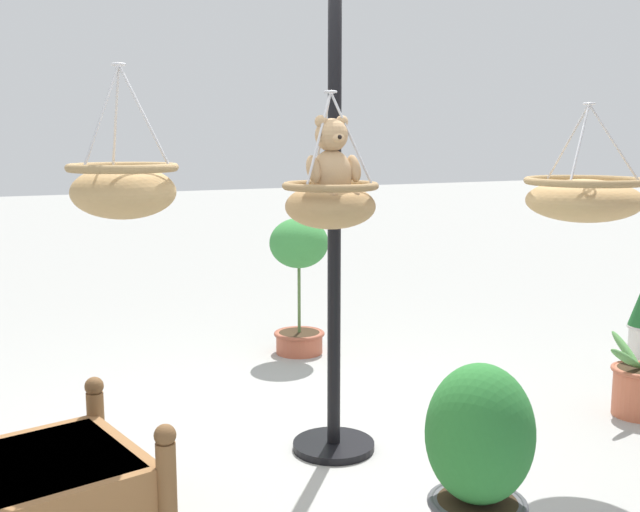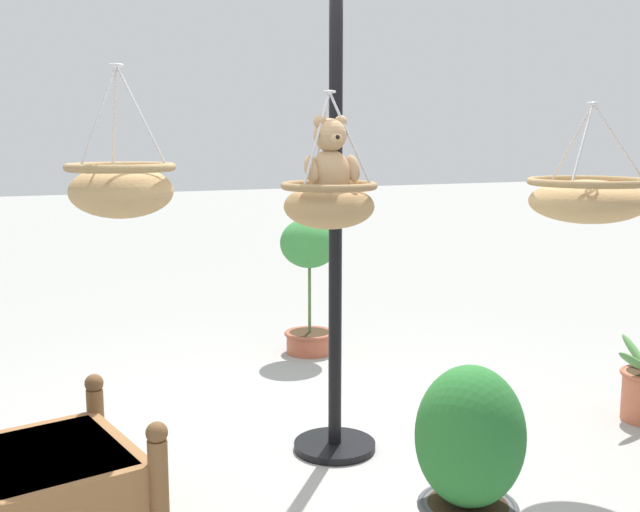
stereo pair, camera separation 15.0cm
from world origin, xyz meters
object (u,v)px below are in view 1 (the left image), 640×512
hanging_basket_right_low (123,188)px  potted_plant_tall_leafy (639,385)px  potted_plant_fern_front (479,464)px  teddy_bear (332,165)px  display_pole_central (334,297)px  wooden_planter_box (36,502)px  hanging_basket_with_teddy (330,203)px  hanging_basket_left_high (584,197)px  potted_plant_small_succulent (299,270)px

hanging_basket_right_low → potted_plant_tall_leafy: hanging_basket_right_low is taller
potted_plant_fern_front → hanging_basket_right_low: bearing=-46.2°
teddy_bear → potted_plant_fern_front: bearing=96.8°
display_pole_central → teddy_bear: (0.15, 0.27, 0.70)m
potted_plant_tall_leafy → display_pole_central: bearing=-11.0°
potted_plant_tall_leafy → wooden_planter_box: bearing=0.3°
potted_plant_tall_leafy → potted_plant_fern_front: bearing=25.2°
hanging_basket_with_teddy → hanging_basket_left_high: (-1.22, 0.39, 0.01)m
hanging_basket_with_teddy → hanging_basket_left_high: hanging_basket_with_teddy is taller
hanging_basket_left_high → potted_plant_small_succulent: hanging_basket_left_high is taller
display_pole_central → potted_plant_tall_leafy: display_pole_central is taller
potted_plant_small_succulent → hanging_basket_left_high: bearing=101.0°
hanging_basket_left_high → potted_plant_tall_leafy: hanging_basket_left_high is taller
teddy_bear → potted_plant_fern_front: 1.49m
wooden_planter_box → potted_plant_fern_front: potted_plant_fern_front is taller
potted_plant_fern_front → potted_plant_small_succulent: size_ratio=0.78×
wooden_planter_box → potted_plant_tall_leafy: 3.42m
hanging_basket_right_low → wooden_planter_box: 1.33m
display_pole_central → hanging_basket_right_low: bearing=8.0°
hanging_basket_left_high → hanging_basket_with_teddy: bearing=-17.9°
hanging_basket_left_high → hanging_basket_right_low: bearing=-12.7°
teddy_bear → potted_plant_tall_leafy: teddy_bear is taller
hanging_basket_right_low → wooden_planter_box: (0.44, 0.23, -1.23)m
potted_plant_tall_leafy → potted_plant_small_succulent: (1.28, -2.13, 0.47)m
potted_plant_small_succulent → teddy_bear: bearing=69.7°
hanging_basket_with_teddy → hanging_basket_left_high: bearing=162.1°
wooden_planter_box → potted_plant_small_succulent: bearing=-135.0°
display_pole_central → potted_plant_small_succulent: display_pole_central is taller
display_pole_central → potted_plant_fern_front: bearing=88.6°
teddy_bear → hanging_basket_left_high: hanging_basket_left_high is taller
wooden_planter_box → hanging_basket_with_teddy: bearing=-174.4°
teddy_bear → wooden_planter_box: size_ratio=0.40×
hanging_basket_right_low → wooden_planter_box: bearing=27.6°
hanging_basket_with_teddy → potted_plant_tall_leafy: (-2.03, 0.12, -1.17)m
hanging_basket_left_high → potted_plant_small_succulent: bearing=-79.0°
teddy_bear → hanging_basket_right_low: 0.96m
display_pole_central → hanging_basket_left_high: bearing=149.0°
potted_plant_fern_front → potted_plant_small_succulent: bearing=-101.8°
hanging_basket_with_teddy → potted_plant_small_succulent: hanging_basket_with_teddy is taller
wooden_planter_box → potted_plant_tall_leafy: wooden_planter_box is taller
display_pole_central → potted_plant_tall_leafy: size_ratio=4.49×
teddy_bear → potted_plant_small_succulent: (-0.75, -2.03, -0.88)m
hanging_basket_left_high → display_pole_central: bearing=-31.0°
hanging_basket_right_low → display_pole_central: bearing=-172.0°
teddy_bear → potted_plant_tall_leafy: size_ratio=0.69×
display_pole_central → wooden_planter_box: display_pole_central is taller
teddy_bear → potted_plant_small_succulent: size_ratio=0.38×
wooden_planter_box → potted_plant_small_succulent: (-2.14, -2.15, 0.44)m
potted_plant_fern_front → potted_plant_tall_leafy: potted_plant_fern_front is taller
display_pole_central → potted_plant_fern_front: 1.33m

